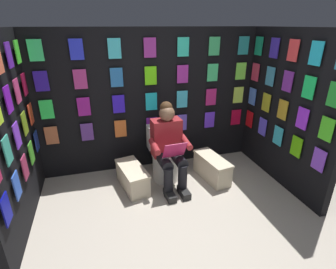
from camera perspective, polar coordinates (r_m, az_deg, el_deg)
The scene contains 8 objects.
ground_plane at distance 2.96m, azimuth 4.91°, elevation -23.09°, with size 30.00×30.00×0.00m, color #B2A899.
display_wall_back at distance 3.98m, azimuth -3.91°, elevation 7.28°, with size 3.38×0.14×2.09m.
display_wall_left at distance 3.89m, azimuth 24.64°, elevation 4.84°, with size 0.14×1.80×2.09m.
display_wall_right at distance 3.14m, azimuth -31.46°, elevation -0.54°, with size 0.14×1.80×2.09m.
toilet at distance 3.85m, azimuth -0.87°, elevation -4.87°, with size 0.41×0.56×0.77m.
person_reading at distance 3.53m, azimuth 0.23°, elevation -2.58°, with size 0.54×0.70×1.19m.
comic_longbox_near at distance 3.71m, azimuth -7.76°, elevation -9.24°, with size 0.42×0.72×0.32m.
comic_longbox_far at distance 3.93m, azimuth 9.56°, elevation -7.17°, with size 0.37×0.71×0.34m.
Camera 1 is at (0.78, 1.90, 2.12)m, focal length 27.93 mm.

